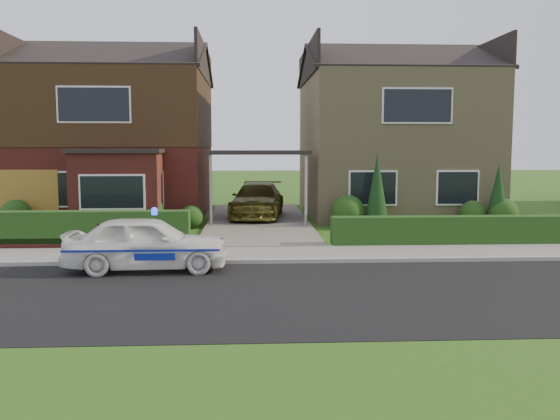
{
  "coord_description": "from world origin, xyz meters",
  "views": [
    {
      "loc": [
        -0.32,
        -11.54,
        2.94
      ],
      "look_at": [
        0.46,
        3.5,
        1.31
      ],
      "focal_mm": 38.0,
      "sensor_mm": 36.0,
      "label": 1
    }
  ],
  "objects": [
    {
      "name": "driveway",
      "position": [
        0.0,
        11.0,
        0.06
      ],
      "size": [
        3.8,
        12.0,
        0.12
      ],
      "primitive_type": "cube",
      "color": "#666059",
      "rests_on": "ground"
    },
    {
      "name": "sidewalk",
      "position": [
        0.0,
        4.1,
        0.05
      ],
      "size": [
        60.0,
        2.0,
        0.1
      ],
      "primitive_type": "cube",
      "color": "slate",
      "rests_on": "ground"
    },
    {
      "name": "grass_verge",
      "position": [
        0.0,
        -5.0,
        0.0
      ],
      "size": [
        60.0,
        4.0,
        0.01
      ],
      "primitive_type": "cube",
      "color": "#225115",
      "rests_on": "ground"
    },
    {
      "name": "shrub_right_mid",
      "position": [
        7.8,
        9.5,
        0.48
      ],
      "size": [
        0.96,
        0.96,
        0.96
      ],
      "primitive_type": "sphere",
      "color": "#123914",
      "rests_on": "ground"
    },
    {
      "name": "dwarf_wall",
      "position": [
        -5.8,
        5.3,
        0.18
      ],
      "size": [
        7.7,
        0.25,
        0.36
      ],
      "primitive_type": "cube",
      "color": "maroon",
      "rests_on": "ground"
    },
    {
      "name": "carport_link",
      "position": [
        0.0,
        10.95,
        2.66
      ],
      "size": [
        3.8,
        3.0,
        2.77
      ],
      "color": "black",
      "rests_on": "ground"
    },
    {
      "name": "shrub_left_far",
      "position": [
        -8.5,
        9.5,
        0.54
      ],
      "size": [
        1.08,
        1.08,
        1.08
      ],
      "primitive_type": "sphere",
      "color": "#123914",
      "rests_on": "ground"
    },
    {
      "name": "house_right",
      "position": [
        5.8,
        13.99,
        3.66
      ],
      "size": [
        7.5,
        8.06,
        7.25
      ],
      "color": "#9E8A60",
      "rests_on": "ground"
    },
    {
      "name": "shrub_left_near",
      "position": [
        -2.4,
        9.6,
        0.42
      ],
      "size": [
        0.84,
        0.84,
        0.84
      ],
      "primitive_type": "sphere",
      "color": "#123914",
      "rests_on": "ground"
    },
    {
      "name": "hedge_right",
      "position": [
        5.8,
        5.35,
        0.0
      ],
      "size": [
        7.5,
        0.55,
        0.8
      ],
      "primitive_type": "cube",
      "color": "#123914",
      "rests_on": "ground"
    },
    {
      "name": "potted_plant_b",
      "position": [
        -6.39,
        9.0,
        0.38
      ],
      "size": [
        0.53,
        0.53,
        0.76
      ],
      "primitive_type": "imported",
      "rotation": [
        0.0,
        0.0,
        0.77
      ],
      "color": "gray",
      "rests_on": "ground"
    },
    {
      "name": "road",
      "position": [
        0.0,
        0.0,
        0.0
      ],
      "size": [
        60.0,
        6.0,
        0.02
      ],
      "primitive_type": "cube",
      "color": "black",
      "rests_on": "ground"
    },
    {
      "name": "hedge_left",
      "position": [
        -5.8,
        5.45,
        0.0
      ],
      "size": [
        7.5,
        0.55,
        0.9
      ],
      "primitive_type": "cube",
      "color": "#123914",
      "rests_on": "ground"
    },
    {
      "name": "garage_door",
      "position": [
        -8.25,
        9.96,
        1.05
      ],
      "size": [
        2.2,
        0.1,
        2.1
      ],
      "primitive_type": "cube",
      "color": "brown",
      "rests_on": "ground"
    },
    {
      "name": "conifer_b",
      "position": [
        8.6,
        9.2,
        1.1
      ],
      "size": [
        0.9,
        0.9,
        2.2
      ],
      "primitive_type": "cone",
      "color": "black",
      "rests_on": "ground"
    },
    {
      "name": "house_left",
      "position": [
        -5.78,
        13.9,
        3.81
      ],
      "size": [
        7.5,
        9.53,
        7.25
      ],
      "color": "maroon",
      "rests_on": "ground"
    },
    {
      "name": "driveway_car",
      "position": [
        -0.0,
        11.95,
        0.8
      ],
      "size": [
        2.43,
        4.85,
        1.35
      ],
      "primitive_type": "imported",
      "rotation": [
        0.0,
        0.0,
        -0.12
      ],
      "color": "brown",
      "rests_on": "driveway"
    },
    {
      "name": "potted_plant_a",
      "position": [
        -7.86,
        7.97,
        0.4
      ],
      "size": [
        0.48,
        0.37,
        0.81
      ],
      "primitive_type": "imported",
      "rotation": [
        0.0,
        0.0,
        -0.2
      ],
      "color": "gray",
      "rests_on": "ground"
    },
    {
      "name": "shrub_left_mid",
      "position": [
        -4.0,
        9.3,
        0.66
      ],
      "size": [
        1.32,
        1.32,
        1.32
      ],
      "primitive_type": "sphere",
      "color": "#123914",
      "rests_on": "ground"
    },
    {
      "name": "shrub_right_far",
      "position": [
        8.8,
        9.2,
        0.54
      ],
      "size": [
        1.08,
        1.08,
        1.08
      ],
      "primitive_type": "sphere",
      "color": "#123914",
      "rests_on": "ground"
    },
    {
      "name": "shrub_right_near",
      "position": [
        3.2,
        9.4,
        0.6
      ],
      "size": [
        1.2,
        1.2,
        1.2
      ],
      "primitive_type": "sphere",
      "color": "#123914",
      "rests_on": "ground"
    },
    {
      "name": "potted_plant_c",
      "position": [
        -3.53,
        6.0,
        0.35
      ],
      "size": [
        0.46,
        0.46,
        0.7
      ],
      "primitive_type": "imported",
      "rotation": [
        0.0,
        0.0,
        1.38
      ],
      "color": "gray",
      "rests_on": "ground"
    },
    {
      "name": "ground",
      "position": [
        0.0,
        0.0,
        0.0
      ],
      "size": [
        120.0,
        120.0,
        0.0
      ],
      "primitive_type": "plane",
      "color": "#225115",
      "rests_on": "ground"
    },
    {
      "name": "conifer_a",
      "position": [
        4.2,
        9.2,
        1.3
      ],
      "size": [
        0.9,
        0.9,
        2.6
      ],
      "primitive_type": "cone",
      "color": "black",
      "rests_on": "ground"
    },
    {
      "name": "kerb",
      "position": [
        0.0,
        3.05,
        0.06
      ],
      "size": [
        60.0,
        0.16,
        0.12
      ],
      "primitive_type": "cube",
      "color": "#9E9993",
      "rests_on": "ground"
    },
    {
      "name": "police_car",
      "position": [
        -2.74,
        2.4,
        0.65
      ],
      "size": [
        3.51,
        3.87,
        1.46
      ],
      "rotation": [
        0.0,
        0.0,
        1.61
      ],
      "color": "white",
      "rests_on": "ground"
    }
  ]
}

